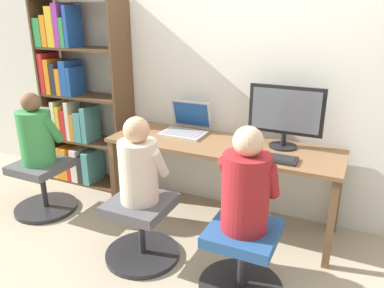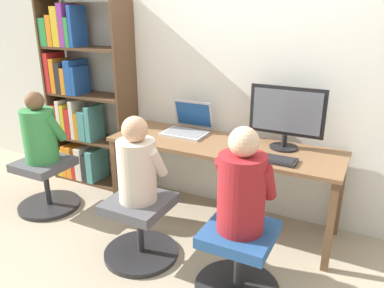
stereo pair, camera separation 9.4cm
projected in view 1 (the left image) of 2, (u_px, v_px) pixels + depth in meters
name	position (u px, v px, depth m)	size (l,w,h in m)	color
ground_plane	(207.00, 239.00, 2.96)	(14.00, 14.00, 0.00)	tan
wall_back	(240.00, 62.00, 3.07)	(10.00, 0.05, 2.60)	silver
desk	(222.00, 152.00, 2.99)	(1.86, 0.59, 0.70)	brown
desktop_monitor	(285.00, 115.00, 2.81)	(0.56, 0.21, 0.48)	black
laptop	(186.00, 127.00, 3.21)	(0.37, 0.33, 0.27)	#B7B7BC
keyboard	(270.00, 157.00, 2.66)	(0.38, 0.15, 0.03)	#232326
computer_mouse_by_keyboard	(237.00, 152.00, 2.76)	(0.06, 0.12, 0.03)	#99999E
office_chair_left	(242.00, 258.00, 2.34)	(0.54, 0.54, 0.46)	#262628
office_chair_right	(142.00, 228.00, 2.67)	(0.54, 0.54, 0.46)	#262628
person_at_monitor	(246.00, 186.00, 2.18)	(0.35, 0.31, 0.64)	maroon
person_at_laptop	(139.00, 165.00, 2.51)	(0.32, 0.29, 0.60)	beige
bookshelf	(74.00, 102.00, 3.69)	(0.91, 0.31, 1.83)	#513823
office_chair_side	(43.00, 186.00, 3.31)	(0.54, 0.54, 0.46)	#262628
person_near_shelf	(36.00, 134.00, 3.15)	(0.34, 0.31, 0.61)	#388C47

